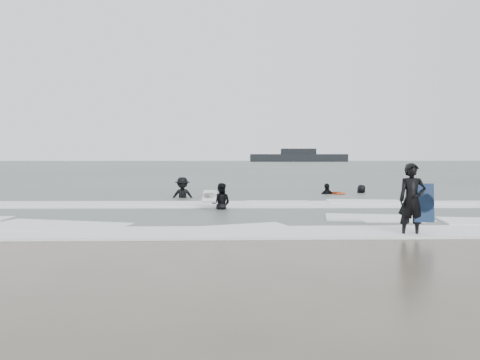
{
  "coord_description": "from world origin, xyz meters",
  "views": [
    {
      "loc": [
        -0.21,
        -12.57,
        2.02
      ],
      "look_at": [
        0.0,
        5.0,
        1.1
      ],
      "focal_mm": 35.0,
      "sensor_mm": 36.0,
      "label": 1
    }
  ],
  "objects_px": {
    "surfer_centre": "(411,237)",
    "vessel_horizon": "(298,157)",
    "surfer_breaker": "(182,199)",
    "surfer_right_near": "(327,195)",
    "surfer_wading": "(221,210)",
    "surfer_right_far": "(361,194)"
  },
  "relations": [
    {
      "from": "surfer_wading",
      "to": "vessel_horizon",
      "type": "height_order",
      "value": "vessel_horizon"
    },
    {
      "from": "surfer_breaker",
      "to": "surfer_right_near",
      "type": "height_order",
      "value": "surfer_breaker"
    },
    {
      "from": "surfer_right_near",
      "to": "vessel_horizon",
      "type": "relative_size",
      "value": 0.06
    },
    {
      "from": "surfer_centre",
      "to": "surfer_right_far",
      "type": "distance_m",
      "value": 13.08
    },
    {
      "from": "surfer_centre",
      "to": "surfer_right_near",
      "type": "xyz_separation_m",
      "value": [
        0.32,
        12.24,
        0.0
      ]
    },
    {
      "from": "surfer_right_far",
      "to": "vessel_horizon",
      "type": "xyz_separation_m",
      "value": [
        13.88,
        125.92,
        1.56
      ]
    },
    {
      "from": "surfer_wading",
      "to": "surfer_breaker",
      "type": "bearing_deg",
      "value": -52.11
    },
    {
      "from": "surfer_centre",
      "to": "vessel_horizon",
      "type": "relative_size",
      "value": 0.06
    },
    {
      "from": "surfer_centre",
      "to": "surfer_breaker",
      "type": "height_order",
      "value": "surfer_breaker"
    },
    {
      "from": "surfer_centre",
      "to": "vessel_horizon",
      "type": "bearing_deg",
      "value": 85.6
    },
    {
      "from": "surfer_centre",
      "to": "surfer_wading",
      "type": "height_order",
      "value": "surfer_centre"
    },
    {
      "from": "surfer_wading",
      "to": "surfer_right_far",
      "type": "height_order",
      "value": "surfer_right_far"
    },
    {
      "from": "surfer_centre",
      "to": "surfer_right_near",
      "type": "relative_size",
      "value": 1.06
    },
    {
      "from": "surfer_wading",
      "to": "surfer_right_far",
      "type": "xyz_separation_m",
      "value": [
        7.18,
        7.25,
        0.0
      ]
    },
    {
      "from": "surfer_centre",
      "to": "surfer_wading",
      "type": "xyz_separation_m",
      "value": [
        -4.92,
        5.63,
        0.0
      ]
    },
    {
      "from": "surfer_breaker",
      "to": "surfer_right_near",
      "type": "distance_m",
      "value": 7.46
    },
    {
      "from": "surfer_breaker",
      "to": "surfer_right_near",
      "type": "bearing_deg",
      "value": 13.08
    },
    {
      "from": "vessel_horizon",
      "to": "surfer_centre",
      "type": "bearing_deg",
      "value": -96.63
    },
    {
      "from": "surfer_right_near",
      "to": "vessel_horizon",
      "type": "height_order",
      "value": "vessel_horizon"
    },
    {
      "from": "surfer_wading",
      "to": "surfer_breaker",
      "type": "relative_size",
      "value": 0.84
    },
    {
      "from": "surfer_wading",
      "to": "surfer_right_near",
      "type": "distance_m",
      "value": 8.44
    },
    {
      "from": "surfer_wading",
      "to": "vessel_horizon",
      "type": "xyz_separation_m",
      "value": [
        21.06,
        133.17,
        1.56
      ]
    }
  ]
}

